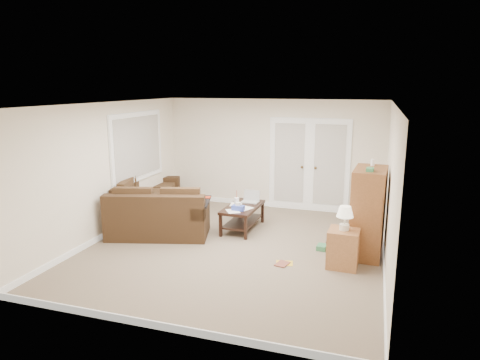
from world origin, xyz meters
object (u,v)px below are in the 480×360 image
(side_cabinet, at_px, (343,245))
(sectional_sofa, at_px, (153,208))
(coffee_table, at_px, (243,216))
(tv_armoire, at_px, (368,212))

(side_cabinet, bearing_deg, sectional_sofa, 168.24)
(coffee_table, height_order, side_cabinet, side_cabinet)
(tv_armoire, relative_size, side_cabinet, 1.61)
(sectional_sofa, xyz_separation_m, coffee_table, (1.85, 0.28, -0.08))
(coffee_table, bearing_deg, side_cabinet, -29.56)
(coffee_table, bearing_deg, sectional_sofa, -169.38)
(sectional_sofa, height_order, side_cabinet, side_cabinet)
(sectional_sofa, relative_size, side_cabinet, 3.01)
(sectional_sofa, relative_size, coffee_table, 2.50)
(sectional_sofa, distance_m, side_cabinet, 4.00)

